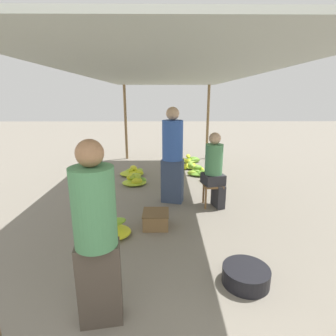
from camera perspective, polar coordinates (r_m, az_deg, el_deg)
The scene contains 16 objects.
canopy_post_back_left at distance 8.21m, azimuth -9.20°, elevation 9.67°, with size 0.08×0.08×2.23m, color olive.
canopy_post_back_right at distance 8.22m, azimuth 8.64°, elevation 9.70°, with size 0.08×0.08×2.23m, color olive.
canopy_tarp at distance 4.80m, azimuth -0.09°, elevation 19.66°, with size 2.91×6.99×0.04m, color #9EA399.
vendor_foreground at distance 2.22m, azimuth -15.38°, elevation -13.83°, with size 0.39×0.39×1.59m.
stool at distance 4.68m, azimuth 9.68°, elevation -4.35°, with size 0.34×0.34×0.41m.
vendor_seated at distance 4.57m, azimuth 10.11°, elevation -0.22°, with size 0.42×0.42×1.31m.
basin_black at distance 3.05m, azimuth 16.57°, elevation -21.50°, with size 0.49×0.49×0.18m.
banana_pile_left_0 at distance 5.84m, azimuth -7.14°, elevation -2.69°, with size 0.55×0.46×0.26m.
banana_pile_left_1 at distance 3.83m, azimuth -12.35°, elevation -13.25°, with size 0.54×0.56×0.25m.
banana_pile_left_2 at distance 6.58m, azimuth -7.64°, elevation -0.86°, with size 0.62×0.55×0.23m.
banana_pile_right_0 at distance 7.14m, azimuth 4.75°, elevation 0.46°, with size 0.55×0.51×0.20m.
banana_pile_right_1 at distance 6.05m, azimuth 8.87°, elevation -2.31°, with size 0.43×0.48×0.22m.
banana_pile_right_2 at distance 7.81m, azimuth 4.71°, elevation 1.76°, with size 0.67×0.49×0.24m.
banana_pile_right_3 at distance 6.52m, azimuth 6.69°, elevation -0.96°, with size 0.54×0.51×0.24m.
crate_near at distance 3.98m, azimuth -2.66°, elevation -11.08°, with size 0.38×0.38×0.24m.
shopper_walking_mid at distance 4.65m, azimuth 0.98°, elevation 2.95°, with size 0.45×0.45×1.72m.
Camera 1 is at (-0.04, -1.19, 1.88)m, focal length 28.00 mm.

